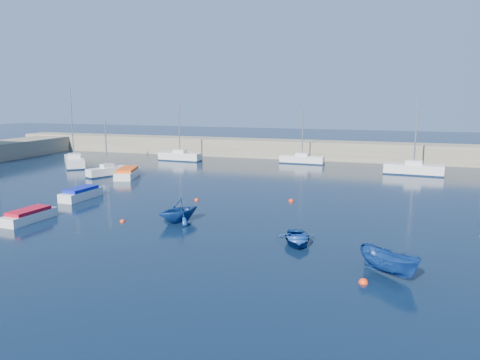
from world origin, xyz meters
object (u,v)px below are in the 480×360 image
(sailboat_3, at_px, (107,171))
(dinghy_right, at_px, (389,263))
(motorboat_0, at_px, (29,216))
(sailboat_7, at_px, (413,169))
(sailboat_5, at_px, (180,156))
(motorboat_2, at_px, (127,173))
(sailboat_6, at_px, (302,159))
(sailboat_4, at_px, (74,161))
(dinghy_left, at_px, (178,210))
(dinghy_center, at_px, (297,238))
(motorboat_1, at_px, (81,194))

(sailboat_3, distance_m, dinghy_right, 38.11)
(motorboat_0, xyz_separation_m, dinghy_right, (25.20, -2.88, 0.26))
(motorboat_0, bearing_deg, sailboat_7, 52.12)
(sailboat_5, xyz_separation_m, motorboat_2, (0.38, -14.66, -0.13))
(sailboat_6, relative_size, dinghy_right, 2.20)
(sailboat_3, bearing_deg, sailboat_4, 172.69)
(motorboat_2, height_order, dinghy_left, dinghy_left)
(sailboat_5, distance_m, sailboat_6, 17.28)
(dinghy_center, xyz_separation_m, dinghy_left, (-9.21, 2.39, 0.54))
(motorboat_0, bearing_deg, sailboat_3, 111.38)
(sailboat_3, distance_m, dinghy_center, 31.49)
(sailboat_5, height_order, motorboat_2, sailboat_5)
(sailboat_6, relative_size, motorboat_1, 1.82)
(motorboat_1, distance_m, dinghy_center, 21.96)
(sailboat_4, distance_m, dinghy_center, 41.72)
(sailboat_5, xyz_separation_m, motorboat_1, (2.49, -25.85, -0.15))
(sailboat_4, relative_size, sailboat_6, 1.27)
(dinghy_center, bearing_deg, motorboat_2, 126.56)
(sailboat_6, bearing_deg, sailboat_7, -107.34)
(sailboat_6, relative_size, dinghy_center, 2.38)
(sailboat_5, bearing_deg, sailboat_3, 173.48)
(sailboat_4, relative_size, sailboat_5, 1.22)
(sailboat_7, xyz_separation_m, dinghy_right, (-2.39, -33.80, 0.02))
(sailboat_6, bearing_deg, dinghy_left, 177.56)
(sailboat_6, height_order, sailboat_7, sailboat_7)
(dinghy_center, bearing_deg, sailboat_5, 110.21)
(dinghy_center, distance_m, dinghy_left, 9.53)
(sailboat_5, distance_m, sailboat_7, 31.34)
(sailboat_6, xyz_separation_m, dinghy_center, (6.27, -35.24, -0.23))
(sailboat_5, height_order, dinghy_right, sailboat_5)
(sailboat_4, bearing_deg, sailboat_5, -0.98)
(sailboat_4, bearing_deg, sailboat_6, -17.88)
(sailboat_4, height_order, dinghy_left, sailboat_4)
(sailboat_3, bearing_deg, dinghy_left, -18.94)
(sailboat_7, relative_size, motorboat_2, 1.59)
(sailboat_7, bearing_deg, sailboat_4, 102.99)
(sailboat_5, bearing_deg, sailboat_4, 132.06)
(sailboat_3, distance_m, dinghy_left, 22.84)
(motorboat_2, bearing_deg, dinghy_right, -55.50)
(sailboat_3, distance_m, sailboat_4, 10.24)
(sailboat_6, height_order, motorboat_1, sailboat_6)
(sailboat_4, xyz_separation_m, motorboat_0, (14.66, -24.45, -0.20))
(sailboat_6, bearing_deg, motorboat_2, 138.58)
(dinghy_right, bearing_deg, dinghy_center, 93.04)
(dinghy_left, bearing_deg, sailboat_4, 170.14)
(motorboat_0, distance_m, dinghy_left, 10.99)
(motorboat_2, relative_size, dinghy_center, 1.68)
(sailboat_4, distance_m, dinghy_right, 48.34)
(motorboat_1, xyz_separation_m, motorboat_2, (-2.10, 11.18, 0.02))
(dinghy_center, bearing_deg, motorboat_1, 146.55)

